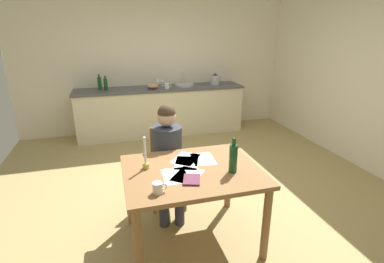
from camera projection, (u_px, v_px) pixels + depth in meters
ground_plane at (194, 191)px, 3.74m from camera, size 5.20×5.20×0.04m
wall_back at (157, 63)px, 5.66m from camera, size 5.20×0.12×2.60m
wall_right at (378, 78)px, 3.97m from camera, size 0.12×5.20×2.60m
kitchen_counter at (161, 111)px, 5.61m from camera, size 3.12×0.64×0.90m
dining_table at (192, 180)px, 2.65m from camera, size 1.20×0.96×0.75m
chair_at_table at (167, 163)px, 3.33m from camera, size 0.45×0.45×0.88m
person_seated at (168, 153)px, 3.13m from camera, size 0.37×0.61×1.19m
coffee_mug at (158, 188)px, 2.23m from camera, size 0.11×0.08×0.09m
candlestick at (146, 160)px, 2.60m from camera, size 0.06×0.06×0.30m
book_magazine at (192, 180)px, 2.42m from camera, size 0.19×0.22×0.02m
paper_letter at (175, 176)px, 2.50m from camera, size 0.22×0.30×0.00m
paper_bill at (203, 159)px, 2.82m from camera, size 0.23×0.31×0.00m
paper_envelope at (186, 159)px, 2.83m from camera, size 0.35×0.36×0.00m
paper_receipt at (186, 163)px, 2.74m from camera, size 0.30×0.35×0.00m
paper_notice at (188, 175)px, 2.51m from camera, size 0.35×0.36×0.00m
wine_bottle_on_table at (233, 158)px, 2.53m from camera, size 0.07×0.07×0.31m
sink_unit at (184, 85)px, 5.58m from camera, size 0.36×0.36×0.24m
bottle_oil at (100, 83)px, 5.20m from camera, size 0.07×0.07×0.28m
bottle_vinegar at (106, 84)px, 5.19m from camera, size 0.07×0.07×0.25m
mixing_bowl at (153, 86)px, 5.34m from camera, size 0.22×0.22×0.10m
stovetop_kettle at (215, 79)px, 5.71m from camera, size 0.18×0.18×0.22m
wine_glass_near_sink at (162, 80)px, 5.58m from camera, size 0.07×0.07×0.15m
wine_glass_by_kettle at (157, 80)px, 5.56m from camera, size 0.07×0.07×0.15m
teacup_on_counter at (167, 86)px, 5.34m from camera, size 0.12×0.08×0.10m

